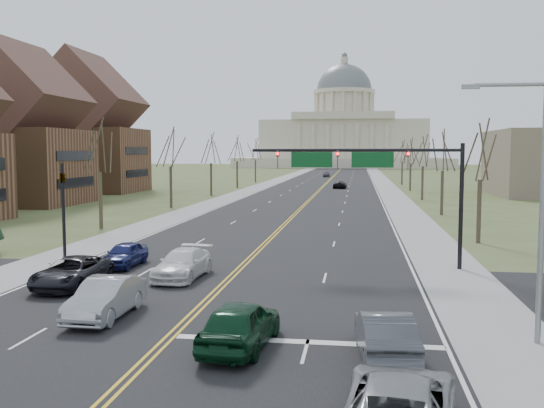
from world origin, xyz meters
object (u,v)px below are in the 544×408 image
(car_nb_outer_lead, at_px, (385,335))
(car_sb_outer_second, at_px, (124,254))
(car_far_nb, at_px, (340,185))
(car_far_sb, at_px, (326,174))
(signal_left, at_px, (63,200))
(car_sb_inner_lead, at_px, (106,298))
(signal_mast, at_px, (371,168))
(car_sb_outer_lead, at_px, (72,272))
(car_nb_outer_second, at_px, (399,405))
(street_light, at_px, (535,195))
(car_nb_inner_lead, at_px, (240,324))
(car_sb_inner_second, at_px, (183,264))

(car_nb_outer_lead, height_order, car_sb_outer_second, car_nb_outer_lead)
(car_far_nb, relative_size, car_far_sb, 1.11)
(signal_left, height_order, car_far_sb, signal_left)
(car_sb_inner_lead, bearing_deg, signal_mast, 49.39)
(car_far_sb, bearing_deg, car_sb_outer_lead, -93.43)
(car_far_nb, bearing_deg, car_sb_outer_second, 85.52)
(car_sb_outer_second, distance_m, car_far_sb, 127.27)
(car_sb_outer_lead, height_order, car_far_sb, car_far_sb)
(signal_left, distance_m, car_nb_outer_second, 28.86)
(street_light, bearing_deg, car_nb_outer_lead, -155.40)
(signal_mast, distance_m, car_nb_inner_lead, 16.88)
(car_sb_outer_second, distance_m, car_far_nb, 78.33)
(street_light, bearing_deg, car_nb_inner_lead, -168.91)
(car_nb_outer_second, distance_m, car_sb_inner_second, 19.64)
(signal_left, distance_m, car_sb_outer_second, 5.91)
(signal_left, bearing_deg, street_light, -29.12)
(signal_left, distance_m, car_nb_inner_lead, 21.23)
(signal_mast, distance_m, car_nb_outer_second, 21.91)
(signal_mast, height_order, car_nb_outer_second, signal_mast)
(car_nb_outer_lead, xyz_separation_m, car_nb_outer_second, (0.09, -5.50, 0.00))
(signal_left, height_order, car_nb_outer_lead, signal_left)
(car_nb_inner_lead, height_order, car_sb_outer_second, car_nb_inner_lead)
(signal_left, bearing_deg, car_sb_inner_second, -26.92)
(car_sb_inner_lead, bearing_deg, car_sb_outer_second, 108.28)
(car_sb_outer_lead, relative_size, car_sb_outer_second, 1.27)
(street_light, distance_m, car_far_nb, 89.83)
(car_nb_outer_second, bearing_deg, street_light, -115.58)
(car_nb_outer_second, height_order, car_sb_inner_lead, car_sb_inner_lead)
(signal_mast, xyz_separation_m, car_sb_outer_second, (-14.23, -1.95, -5.04))
(car_nb_outer_second, xyz_separation_m, car_far_sb, (-9.39, 146.55, -0.05))
(car_sb_outer_lead, bearing_deg, car_far_nb, 83.73)
(street_light, distance_m, car_nb_outer_second, 10.31)
(signal_mast, bearing_deg, car_nb_outer_lead, -89.32)
(signal_left, xyz_separation_m, car_far_sb, (9.83, 125.22, -2.96))
(car_nb_inner_lead, height_order, car_sb_inner_second, car_nb_inner_lead)
(signal_left, bearing_deg, car_nb_outer_second, -47.99)
(car_nb_inner_lead, relative_size, car_nb_outer_lead, 1.03)
(signal_mast, distance_m, car_sb_outer_second, 15.22)
(car_far_nb, xyz_separation_m, car_far_sb, (-5.05, 49.50, 0.07))
(signal_mast, relative_size, car_sb_inner_lead, 2.50)
(car_sb_outer_lead, relative_size, car_far_nb, 1.10)
(signal_left, bearing_deg, signal_mast, -0.00)
(car_nb_inner_lead, xyz_separation_m, car_far_sb, (-4.44, 140.67, -0.09))
(car_nb_inner_lead, distance_m, car_far_sb, 140.74)
(car_nb_inner_lead, bearing_deg, car_sb_inner_lead, -20.38)
(street_light, relative_size, car_nb_inner_lead, 1.85)
(car_far_nb, bearing_deg, car_nb_outer_lead, 95.63)
(car_sb_outer_lead, bearing_deg, street_light, -15.74)
(signal_left, distance_m, car_far_sb, 125.64)
(car_far_nb, height_order, car_far_sb, car_far_sb)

